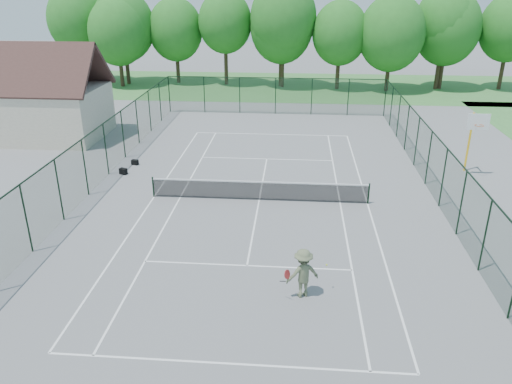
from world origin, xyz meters
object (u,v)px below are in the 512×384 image
Objects in this scene: tennis_net at (259,190)px; sports_bag_a at (123,171)px; tennis_player at (303,273)px; basketball_goal at (474,131)px.

sports_bag_a is at bearing 159.36° from tennis_net.
tennis_net is 8.72m from sports_bag_a.
tennis_player is (10.31, -11.31, 0.75)m from sports_bag_a.
basketball_goal is (11.79, 4.79, 1.99)m from tennis_net.
tennis_player is at bearing -126.45° from basketball_goal.
basketball_goal is at bearing 28.68° from sports_bag_a.
sports_bag_a is at bearing 132.35° from tennis_player.
basketball_goal is 1.97× the size of tennis_player.
sports_bag_a is at bearing -175.06° from basketball_goal.
sports_bag_a is 0.24× the size of tennis_player.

